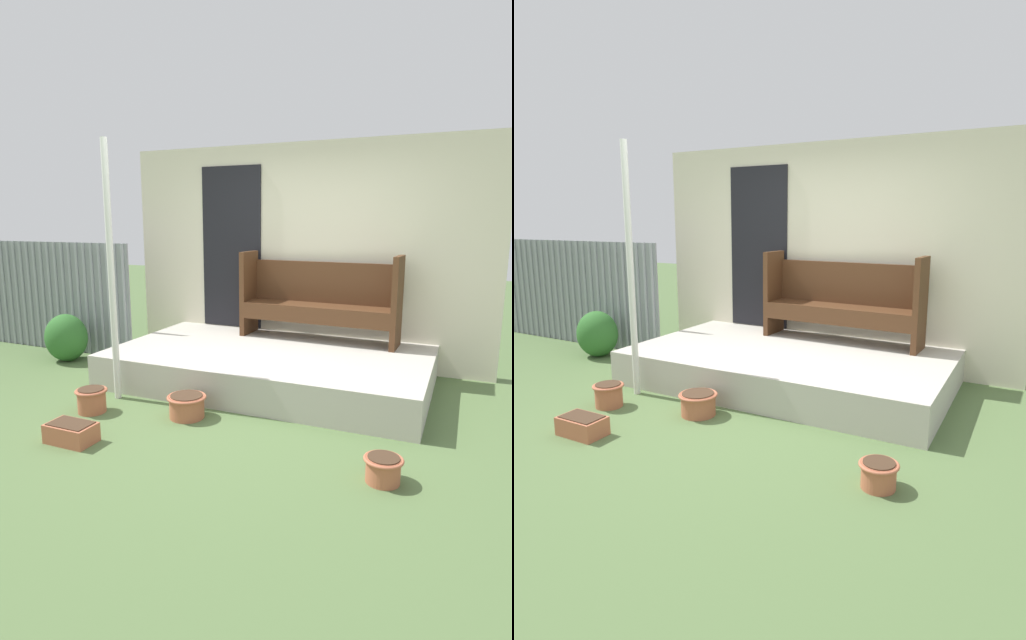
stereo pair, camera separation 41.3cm
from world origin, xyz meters
The scene contains 11 objects.
ground_plane centered at (0.00, 0.00, 0.00)m, with size 24.00×24.00×0.00m, color #516B3D.
porch_slab centered at (-0.07, 0.94, 0.18)m, with size 3.28×1.87×0.36m.
house_wall centered at (-0.11, 1.90, 1.30)m, with size 4.48×0.08×2.60m.
fence_corrugated centered at (-3.52, 1.11, 0.72)m, with size 3.02×0.05×1.44m.
support_post centered at (-1.26, -0.09, 1.22)m, with size 0.06×0.06×2.44m.
bench centered at (0.26, 1.63, 0.86)m, with size 1.83×0.46×0.99m.
flower_pot_left centered at (-1.24, -0.49, 0.12)m, with size 0.29×0.29×0.22m.
flower_pot_middle centered at (-0.38, -0.25, 0.11)m, with size 0.35×0.35×0.21m.
flower_pot_right centered at (1.40, -0.70, 0.10)m, with size 0.27×0.27×0.18m.
planter_box_rect centered at (-0.95, -1.05, 0.08)m, with size 0.38×0.23×0.16m.
shrub_by_fence centered at (-2.69, 0.72, 0.29)m, with size 0.53×0.48×0.59m.
Camera 1 is at (1.83, -3.83, 1.72)m, focal length 28.00 mm.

